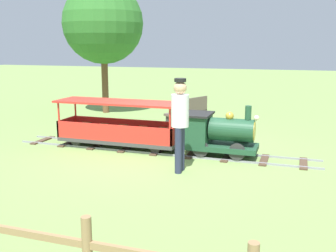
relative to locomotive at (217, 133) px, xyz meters
The scene contains 7 objects.
ground_plane 1.19m from the locomotive, 90.00° to the right, with size 60.00×60.00×0.00m, color #75934C.
track 1.29m from the locomotive, 90.00° to the right, with size 0.76×6.40×0.04m.
locomotive is the anchor object (origin of this frame).
passenger_car 2.10m from the locomotive, 90.00° to the right, with size 0.82×2.70×0.97m.
conductor_person 1.29m from the locomotive, 19.77° to the right, with size 0.30×0.30×1.62m.
park_bench 2.74m from the locomotive, 152.21° to the right, with size 1.35×0.90×0.82m.
oak_tree_near 6.47m from the locomotive, 131.65° to the right, with size 2.54×2.54×4.11m.
Camera 1 is at (7.38, 2.56, 2.15)m, focal length 41.84 mm.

